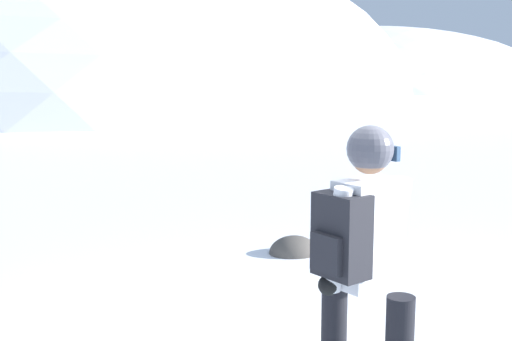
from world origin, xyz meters
TOP-DOWN VIEW (x-y plane):
  - ridge_peak_main at (-1.14, 32.30)m, footprint 34.02×30.62m
  - ridge_peak_far at (21.88, 46.83)m, footprint 28.55×25.70m
  - snowboarder_main at (-0.37, -0.48)m, footprint 0.89×1.72m
  - rock_dark at (0.41, 2.98)m, footprint 0.54×0.46m

SIDE VIEW (x-z plane):
  - ridge_peak_main at x=-1.14m, z-range -8.47..8.47m
  - ridge_peak_far at x=21.88m, z-range -4.89..4.89m
  - rock_dark at x=0.41m, z-range -0.19..0.19m
  - snowboarder_main at x=-0.37m, z-range 0.06..1.78m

